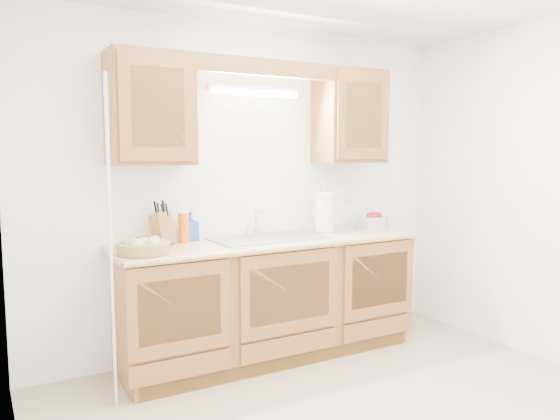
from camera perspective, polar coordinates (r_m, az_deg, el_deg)
room at (r=3.01m, az=9.74°, el=0.43°), size 3.52×3.50×2.50m
base_cabinets at (r=4.14m, az=-1.17°, el=-9.30°), size 2.20×0.60×0.86m
countertop at (r=4.04m, az=-1.08°, el=-3.32°), size 2.30×0.63×0.04m
upper_cabinet_left at (r=3.81m, az=-13.44°, el=10.21°), size 0.55×0.33×0.75m
upper_cabinet_right at (r=4.56m, az=7.30°, el=9.64°), size 0.55×0.33×0.75m
valance at (r=4.03m, az=-1.15°, el=14.66°), size 2.20×0.05×0.12m
fluorescent_fixture at (r=4.21m, az=-2.65°, el=12.33°), size 0.76×0.08×0.08m
sink at (r=4.06m, az=-1.22°, el=-4.00°), size 0.84×0.46×0.36m
wire_shelf_pole at (r=3.37m, az=-17.24°, el=-3.44°), size 0.03×0.03×2.00m
outlet_plate at (r=4.77m, az=7.22°, el=1.38°), size 0.08×0.01×0.12m
fruit_basket at (r=3.56m, az=-14.09°, el=-3.70°), size 0.40×0.40×0.10m
knife_block at (r=3.87m, az=-12.22°, el=-1.87°), size 0.15×0.20×0.32m
orange_canister at (r=3.92m, az=-10.04°, el=-1.75°), size 0.09×0.09×0.22m
soap_bottle at (r=3.98m, az=-9.35°, el=-1.69°), size 0.10×0.11×0.21m
sponge at (r=4.04m, az=-9.54°, el=-2.99°), size 0.12×0.09×0.02m
paper_towel at (r=4.36m, az=4.68°, el=-0.30°), size 0.18×0.18×0.37m
apple_bowl at (r=4.66m, az=9.67°, el=-1.14°), size 0.34×0.34×0.14m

